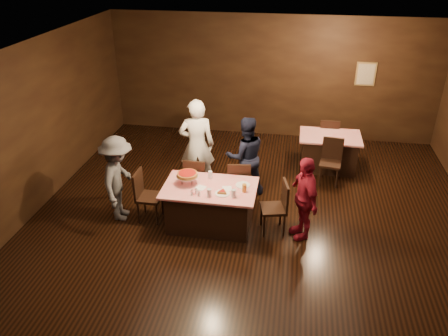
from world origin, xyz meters
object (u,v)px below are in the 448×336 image
(glass_front_right, at_px, (234,193))
(glass_amber, at_px, (244,188))
(chair_back_far, at_px, (328,137))
(diner_white_jacket, at_px, (197,145))
(back_table, at_px, (329,152))
(glass_back, at_px, (210,175))
(pizza_stand, at_px, (187,175))
(chair_end_right, at_px, (273,207))
(chair_end_left, at_px, (149,196))
(diner_navy_hoodie, at_px, (245,156))
(chair_far_right, at_px, (239,182))
(diner_grey_knit, at_px, (119,179))
(main_table, at_px, (210,206))
(chair_far_left, at_px, (197,179))
(chair_back_near, at_px, (330,163))
(glass_front_left, at_px, (209,193))
(diner_red_shirt, at_px, (304,198))
(plate_empty, at_px, (243,185))

(glass_front_right, height_order, glass_amber, same)
(chair_back_far, bearing_deg, diner_white_jacket, 36.13)
(back_table, bearing_deg, chair_back_far, 90.00)
(glass_back, bearing_deg, diner_white_jacket, 115.65)
(pizza_stand, distance_m, glass_amber, 1.01)
(chair_end_right, bearing_deg, chair_end_left, -103.29)
(chair_end_left, xyz_separation_m, diner_navy_hoodie, (1.56, 1.22, 0.33))
(chair_far_right, relative_size, diner_white_jacket, 0.50)
(chair_far_right, height_order, diner_grey_knit, diner_grey_knit)
(main_table, xyz_separation_m, diner_navy_hoodie, (0.46, 1.22, 0.42))
(main_table, xyz_separation_m, chair_back_far, (2.14, 3.18, 0.09))
(chair_far_left, xyz_separation_m, diner_white_jacket, (-0.11, 0.50, 0.47))
(diner_navy_hoodie, bearing_deg, glass_amber, 75.61)
(chair_far_left, xyz_separation_m, chair_back_near, (2.54, 1.13, 0.00))
(glass_front_left, bearing_deg, diner_white_jacket, 109.73)
(glass_amber, bearing_deg, main_table, 175.24)
(chair_end_left, bearing_deg, diner_white_jacket, -25.04)
(chair_end_right, relative_size, diner_red_shirt, 0.64)
(chair_back_near, distance_m, glass_front_left, 3.04)
(pizza_stand, bearing_deg, diner_grey_knit, -176.35)
(chair_back_far, height_order, plate_empty, chair_back_far)
(chair_far_right, bearing_deg, back_table, -141.51)
(plate_empty, distance_m, glass_front_left, 0.68)
(chair_back_near, distance_m, diner_red_shirt, 2.01)
(diner_navy_hoodie, bearing_deg, glass_front_left, 54.24)
(back_table, distance_m, glass_front_left, 3.58)
(main_table, xyz_separation_m, glass_amber, (0.60, -0.05, 0.46))
(back_table, xyz_separation_m, plate_empty, (-1.59, -2.43, 0.39))
(back_table, xyz_separation_m, diner_grey_knit, (-3.77, -2.61, 0.41))
(back_table, relative_size, diner_red_shirt, 0.88)
(back_table, relative_size, chair_end_right, 1.37)
(chair_far_left, relative_size, chair_end_right, 1.00)
(chair_back_near, height_order, chair_back_far, same)
(chair_far_right, height_order, chair_back_near, same)
(diner_red_shirt, relative_size, plate_empty, 5.94)
(main_table, xyz_separation_m, diner_red_shirt, (1.59, -0.04, 0.36))
(chair_end_left, height_order, pizza_stand, pizza_stand)
(glass_front_left, distance_m, glass_back, 0.61)
(chair_back_near, relative_size, glass_front_right, 6.79)
(chair_far_right, distance_m, diner_white_jacket, 1.14)
(chair_far_left, bearing_deg, diner_grey_knit, 34.13)
(chair_end_left, distance_m, chair_end_right, 2.20)
(pizza_stand, bearing_deg, diner_white_jacket, 95.04)
(diner_white_jacket, distance_m, diner_grey_knit, 1.71)
(chair_back_near, bearing_deg, pizza_stand, -136.30)
(chair_back_near, height_order, diner_navy_hoodie, diner_navy_hoodie)
(chair_far_right, xyz_separation_m, glass_amber, (0.20, -0.80, 0.37))
(pizza_stand, bearing_deg, chair_far_left, 90.00)
(diner_white_jacket, height_order, pizza_stand, diner_white_jacket)
(chair_end_right, distance_m, plate_empty, 0.65)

